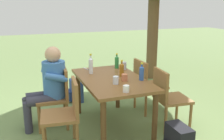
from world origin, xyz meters
TOP-DOWN VIEW (x-y plane):
  - ground_plane at (0.00, 0.00)m, footprint 24.00×24.00m
  - dining_table at (0.00, 0.00)m, footprint 1.41×0.85m
  - chair_near_left at (-0.31, -0.72)m, footprint 0.48×0.48m
  - chair_near_right at (0.33, -0.72)m, footprint 0.49×0.49m
  - chair_far_right at (0.31, 0.72)m, footprint 0.48×0.48m
  - chair_far_left at (-0.32, 0.72)m, footprint 0.45×0.45m
  - person_in_white_shirt at (-0.32, -0.83)m, footprint 0.47×0.62m
  - bottle_amber at (-0.05, 0.17)m, footprint 0.06×0.06m
  - bottle_green at (-0.51, 0.27)m, footprint 0.06×0.06m
  - bottle_blue at (0.23, 0.34)m, footprint 0.06×0.06m
  - bottle_clear at (-0.34, -0.21)m, footprint 0.06×0.06m
  - cup_steel at (-0.40, 0.35)m, footprint 0.08×0.08m
  - cup_terracotta at (0.17, 0.12)m, footprint 0.08×0.08m
  - cup_glass at (0.26, -0.05)m, footprint 0.08×0.08m
  - cup_white at (0.59, -0.05)m, footprint 0.08×0.08m
  - table_knife at (-0.58, -0.19)m, footprint 0.24×0.07m
  - backpack_by_far_side at (-1.18, -0.27)m, footprint 0.32×0.25m

SIDE VIEW (x-z plane):
  - ground_plane at x=0.00m, z-range 0.00..0.00m
  - backpack_by_far_side at x=-1.18m, z-range -0.01..0.39m
  - chair_near_left at x=-0.31m, z-range 0.05..0.92m
  - chair_near_right at x=0.33m, z-range 0.05..0.92m
  - chair_far_right at x=0.31m, z-range 0.05..0.92m
  - chair_far_left at x=-0.32m, z-range 0.05..0.92m
  - dining_table at x=0.00m, z-range 0.27..1.00m
  - person_in_white_shirt at x=-0.32m, z-range 0.07..1.25m
  - table_knife at x=-0.58m, z-range 0.73..0.75m
  - cup_white at x=0.59m, z-range 0.73..0.82m
  - cup_terracotta at x=0.17m, z-range 0.73..0.83m
  - cup_glass at x=0.26m, z-range 0.73..0.84m
  - cup_steel at x=-0.40m, z-range 0.73..0.85m
  - bottle_amber at x=-0.05m, z-range 0.72..0.96m
  - bottle_green at x=-0.51m, z-range 0.72..0.96m
  - bottle_blue at x=0.23m, z-range 0.72..0.96m
  - bottle_clear at x=-0.34m, z-range 0.71..1.01m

